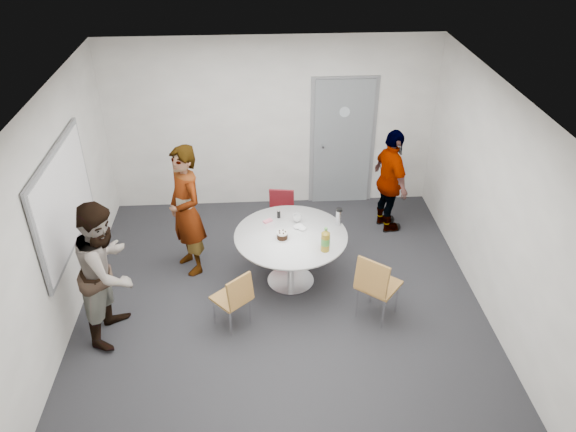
{
  "coord_description": "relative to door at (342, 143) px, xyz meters",
  "views": [
    {
      "loc": [
        -0.25,
        -5.47,
        4.69
      ],
      "look_at": [
        0.11,
        0.25,
        1.11
      ],
      "focal_mm": 35.0,
      "sensor_mm": 36.0,
      "label": 1
    }
  ],
  "objects": [
    {
      "name": "ceiling",
      "position": [
        -1.1,
        -2.48,
        1.67
      ],
      "size": [
        5.0,
        5.0,
        0.0
      ],
      "primitive_type": "plane",
      "rotation": [
        3.14,
        0.0,
        0.0
      ],
      "color": "silver",
      "rests_on": "wall_back"
    },
    {
      "name": "wall_right",
      "position": [
        1.4,
        -2.48,
        0.32
      ],
      "size": [
        0.0,
        5.0,
        5.0
      ],
      "primitive_type": "plane",
      "rotation": [
        1.57,
        0.0,
        -1.57
      ],
      "color": "beige",
      "rests_on": "floor"
    },
    {
      "name": "person_main",
      "position": [
        -2.28,
        -1.7,
        -0.12
      ],
      "size": [
        0.71,
        0.79,
        1.81
      ],
      "primitive_type": "imported",
      "rotation": [
        0.0,
        0.0,
        -1.03
      ],
      "color": "#A5C6EA",
      "rests_on": "floor"
    },
    {
      "name": "chair_near_right",
      "position": [
        -0.01,
        -2.88,
        -0.47
      ],
      "size": [
        0.63,
        0.63,
        0.91
      ],
      "rotation": [
        0.0,
        0.0,
        -0.69
      ],
      "color": "olive",
      "rests_on": "floor"
    },
    {
      "name": "wall_back",
      "position": [
        -1.1,
        0.02,
        0.32
      ],
      "size": [
        5.0,
        0.0,
        5.0
      ],
      "primitive_type": "plane",
      "rotation": [
        1.57,
        0.0,
        0.0
      ],
      "color": "beige",
      "rests_on": "floor"
    },
    {
      "name": "whiteboard",
      "position": [
        -3.56,
        -2.28,
        0.42
      ],
      "size": [
        0.04,
        1.9,
        1.25
      ],
      "color": "gray",
      "rests_on": "wall_left"
    },
    {
      "name": "floor",
      "position": [
        -1.1,
        -2.48,
        -1.03
      ],
      "size": [
        5.0,
        5.0,
        0.0
      ],
      "primitive_type": "plane",
      "color": "black",
      "rests_on": "ground"
    },
    {
      "name": "door",
      "position": [
        0.0,
        0.0,
        0.0
      ],
      "size": [
        1.02,
        0.17,
        2.12
      ],
      "color": "slate",
      "rests_on": "wall_back"
    },
    {
      "name": "chair_far",
      "position": [
        -1.02,
        -1.08,
        -0.55
      ],
      "size": [
        0.43,
        0.46,
        0.78
      ],
      "rotation": [
        0.0,
        0.0,
        2.99
      ],
      "color": "maroon",
      "rests_on": "floor"
    },
    {
      "name": "chair_near_left",
      "position": [
        -1.65,
        -2.92,
        -0.56
      ],
      "size": [
        0.54,
        0.54,
        0.78
      ],
      "rotation": [
        0.0,
        0.0,
        0.73
      ],
      "color": "olive",
      "rests_on": "floor"
    },
    {
      "name": "wall_front",
      "position": [
        -1.1,
        -4.98,
        0.32
      ],
      "size": [
        5.0,
        0.0,
        5.0
      ],
      "primitive_type": "plane",
      "rotation": [
        -1.57,
        0.0,
        0.0
      ],
      "color": "beige",
      "rests_on": "floor"
    },
    {
      "name": "person_left",
      "position": [
        -3.05,
        -2.87,
        -0.16
      ],
      "size": [
        0.79,
        0.94,
        1.74
      ],
      "primitive_type": "imported",
      "rotation": [
        0.0,
        0.0,
        1.4
      ],
      "color": "white",
      "rests_on": "floor"
    },
    {
      "name": "table",
      "position": [
        -0.92,
        -2.11,
        -0.38
      ],
      "size": [
        1.43,
        1.43,
        1.07
      ],
      "color": "white",
      "rests_on": "floor"
    },
    {
      "name": "wall_left",
      "position": [
        -3.6,
        -2.48,
        0.32
      ],
      "size": [
        0.0,
        5.0,
        5.0
      ],
      "primitive_type": "plane",
      "rotation": [
        1.57,
        0.0,
        1.57
      ],
      "color": "beige",
      "rests_on": "floor"
    },
    {
      "name": "person_right",
      "position": [
        0.59,
        -0.88,
        -0.23
      ],
      "size": [
        0.59,
        1.0,
        1.59
      ],
      "primitive_type": "imported",
      "rotation": [
        0.0,
        0.0,
        1.8
      ],
      "color": "black",
      "rests_on": "floor"
    }
  ]
}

